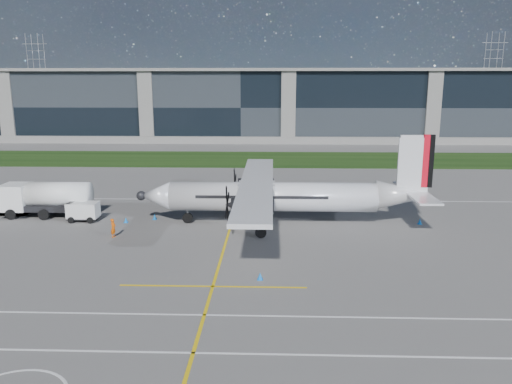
{
  "coord_description": "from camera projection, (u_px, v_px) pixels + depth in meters",
  "views": [
    {
      "loc": [
        6.75,
        -35.64,
        12.74
      ],
      "look_at": [
        5.28,
        8.32,
        3.04
      ],
      "focal_mm": 35.0,
      "sensor_mm": 36.0,
      "label": 1
    }
  ],
  "objects": [
    {
      "name": "turboprop_aircraft",
      "position": [
        284.0,
        180.0,
        45.01
      ],
      "size": [
        26.54,
        27.53,
        8.26
      ],
      "primitive_type": null,
      "color": "silver",
      "rests_on": "ground"
    },
    {
      "name": "pylon_east",
      "position": [
        492.0,
        76.0,
        178.16
      ],
      "size": [
        9.0,
        4.6,
        30.0
      ],
      "primitive_type": null,
      "color": "gray",
      "rests_on": "ground"
    },
    {
      "name": "terminal_building",
      "position": [
        243.0,
        106.0,
        114.22
      ],
      "size": [
        120.0,
        20.0,
        15.0
      ],
      "primitive_type": "cube",
      "color": "black",
      "rests_on": "ground"
    },
    {
      "name": "white_lane_line",
      "position": [
        131.0,
        352.0,
        24.09
      ],
      "size": [
        90.0,
        0.15,
        0.01
      ],
      "primitive_type": "cube",
      "color": "white",
      "rests_on": "ground"
    },
    {
      "name": "ground_crew_person",
      "position": [
        113.0,
        227.0,
        41.77
      ],
      "size": [
        0.64,
        0.82,
        1.83
      ],
      "primitive_type": "imported",
      "rotation": [
        0.0,
        0.0,
        1.41
      ],
      "color": "#F25907",
      "rests_on": "ground"
    },
    {
      "name": "baggage_tug",
      "position": [
        83.0,
        212.0,
        46.65
      ],
      "size": [
        2.97,
        1.78,
        1.78
      ],
      "primitive_type": null,
      "color": "silver",
      "rests_on": "ground"
    },
    {
      "name": "ground",
      "position": [
        229.0,
        167.0,
        76.79
      ],
      "size": [
        400.0,
        400.0,
        0.0
      ],
      "primitive_type": "plane",
      "color": "slate",
      "rests_on": "ground"
    },
    {
      "name": "safety_cone_tail",
      "position": [
        420.0,
        221.0,
        45.73
      ],
      "size": [
        0.36,
        0.36,
        0.5
      ],
      "primitive_type": "cone",
      "color": "blue",
      "rests_on": "ground"
    },
    {
      "name": "safety_cone_stbdwing",
      "position": [
        266.0,
        188.0,
        60.05
      ],
      "size": [
        0.36,
        0.36,
        0.5
      ],
      "primitive_type": "cone",
      "color": "blue",
      "rests_on": "ground"
    },
    {
      "name": "safety_cone_nose_stbd",
      "position": [
        155.0,
        217.0,
        47.31
      ],
      "size": [
        0.36,
        0.36,
        0.5
      ],
      "primitive_type": "cone",
      "color": "blue",
      "rests_on": "ground"
    },
    {
      "name": "safety_cone_portwing",
      "position": [
        260.0,
        276.0,
        32.86
      ],
      "size": [
        0.36,
        0.36,
        0.5
      ],
      "primitive_type": "cone",
      "color": "blue",
      "rests_on": "ground"
    },
    {
      "name": "safety_cone_fwd",
      "position": [
        126.0,
        220.0,
        46.26
      ],
      "size": [
        0.36,
        0.36,
        0.5
      ],
      "primitive_type": "cone",
      "color": "blue",
      "rests_on": "ground"
    },
    {
      "name": "pylon_west",
      "position": [
        38.0,
        76.0,
        183.53
      ],
      "size": [
        9.0,
        4.6,
        30.0
      ],
      "primitive_type": null,
      "color": "gray",
      "rests_on": "ground"
    },
    {
      "name": "fuel_tanker_truck",
      "position": [
        41.0,
        199.0,
        48.15
      ],
      "size": [
        9.02,
        2.93,
        3.38
      ],
      "primitive_type": null,
      "color": "white",
      "rests_on": "ground"
    },
    {
      "name": "grass_strip",
      "position": [
        233.0,
        159.0,
        84.6
      ],
      "size": [
        400.0,
        18.0,
        0.04
      ],
      "primitive_type": "cube",
      "color": "black",
      "rests_on": "ground"
    },
    {
      "name": "tree_line",
      "position": [
        253.0,
        111.0,
        173.75
      ],
      "size": [
        400.0,
        6.0,
        6.0
      ],
      "primitive_type": "cube",
      "color": "black",
      "rests_on": "ground"
    },
    {
      "name": "yellow_taxiway_centerline",
      "position": [
        233.0,
        219.0,
        47.41
      ],
      "size": [
        0.2,
        70.0,
        0.01
      ],
      "primitive_type": "cube",
      "color": "yellow",
      "rests_on": "ground"
    }
  ]
}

